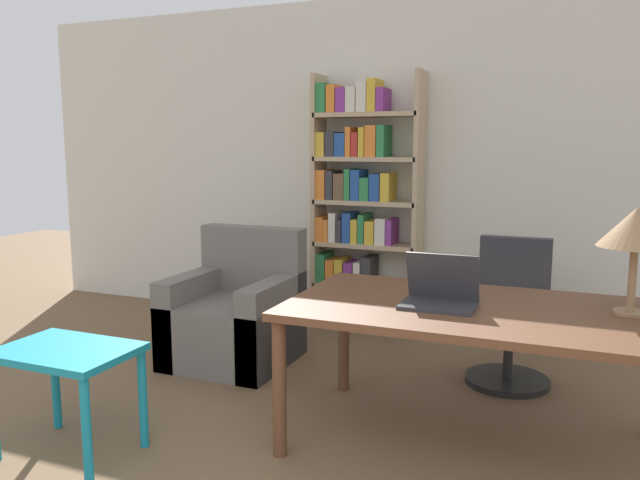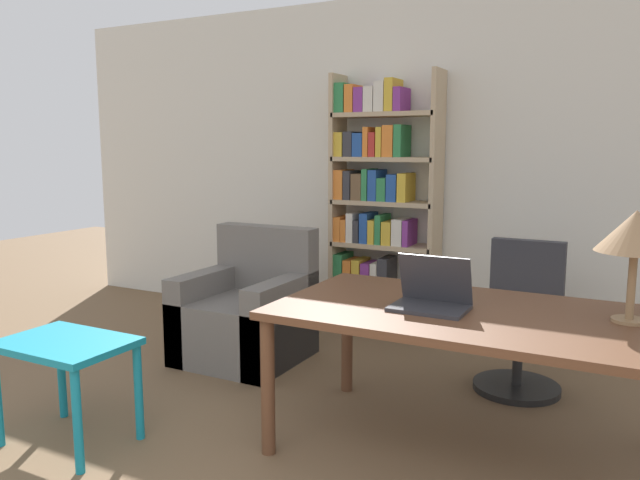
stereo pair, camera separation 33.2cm
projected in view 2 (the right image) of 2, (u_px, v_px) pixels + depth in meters
The scene contains 8 objects.
wall_back at pixel (479, 167), 4.80m from camera, with size 8.00×0.06×2.70m.
desk at pixel (467, 325), 3.01m from camera, with size 1.83×1.03×0.73m.
laptop at pixel (431, 297), 3.02m from camera, with size 0.36×0.26×0.26m.
table_lamp at pixel (636, 233), 2.74m from camera, with size 0.34×0.34×0.51m.
office_chair at pixel (521, 324), 3.90m from camera, with size 0.53×0.53×0.92m.
side_table_blue at pixel (66, 358), 3.15m from camera, with size 0.65×0.46×0.55m.
armchair at pixel (247, 316), 4.46m from camera, with size 0.79×0.78×0.93m.
bookshelf at pixel (376, 209), 5.04m from camera, with size 0.88×0.28×2.09m.
Camera 2 is at (1.16, -0.32, 1.52)m, focal length 35.00 mm.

